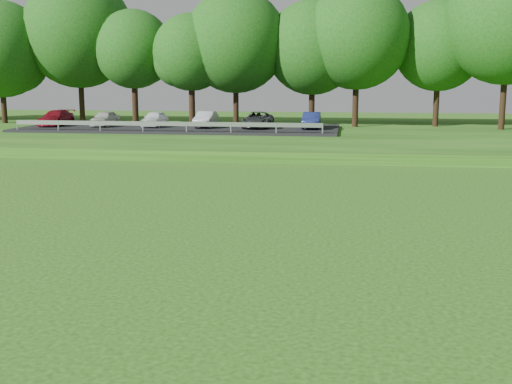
# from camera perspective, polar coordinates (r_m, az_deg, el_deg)

# --- Properties ---
(berm) EXTENTS (130.00, 30.00, 0.60)m
(berm) POSITION_cam_1_polar(r_m,az_deg,el_deg) (50.15, 21.24, 4.64)
(berm) COLOR #19430D
(berm) RESTS_ON ground
(treeline) EXTENTS (104.00, 7.00, 15.00)m
(treeline) POSITION_cam_1_polar(r_m,az_deg,el_deg) (53.98, 20.83, 13.32)
(treeline) COLOR #104711
(treeline) RESTS_ON berm
(parking_lot) EXTENTS (24.00, 9.00, 1.38)m
(parking_lot) POSITION_cam_1_polar(r_m,az_deg,el_deg) (49.32, -6.85, 6.06)
(parking_lot) COLOR black
(parking_lot) RESTS_ON berm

